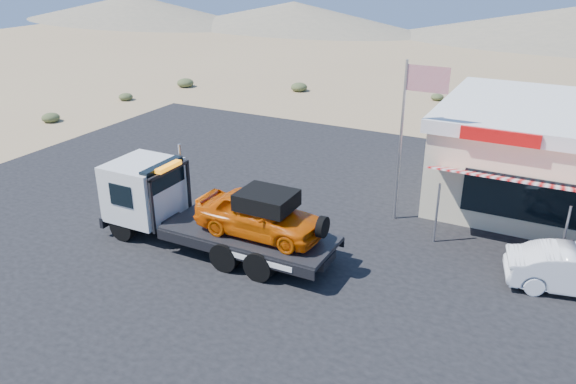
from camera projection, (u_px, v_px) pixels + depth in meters
name	position (u px, v px, depth m)	size (l,w,h in m)	color
ground	(226.00, 241.00, 19.75)	(120.00, 120.00, 0.00)	#967955
asphalt_lot	(314.00, 219.00, 21.36)	(32.00, 24.00, 0.02)	black
tow_truck	(210.00, 209.00, 18.75)	(8.26, 2.45, 2.76)	black
jerky_store	(576.00, 158.00, 21.88)	(10.40, 9.97, 3.90)	beige
flagpole	(408.00, 124.00, 19.88)	(1.55, 0.10, 6.00)	#99999E
desert_scrub	(144.00, 107.00, 35.83)	(25.37, 34.27, 0.68)	#3B4826
distant_hills	(406.00, 20.00, 68.21)	(126.00, 48.00, 4.20)	#726B59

